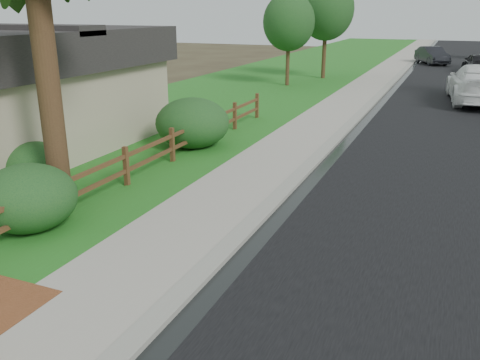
% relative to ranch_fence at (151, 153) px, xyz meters
% --- Properties ---
extents(ground, '(120.00, 120.00, 0.00)m').
position_rel_ranch_fence_xyz_m(ground, '(3.60, -6.40, -0.62)').
color(ground, '#3B3020').
extents(road, '(8.00, 90.00, 0.02)m').
position_rel_ranch_fence_xyz_m(road, '(8.20, 28.60, -0.61)').
color(road, black).
rests_on(road, ground).
extents(curb, '(0.40, 90.00, 0.12)m').
position_rel_ranch_fence_xyz_m(curb, '(4.00, 28.60, -0.56)').
color(curb, gray).
rests_on(curb, ground).
extents(wet_gutter, '(0.50, 90.00, 0.00)m').
position_rel_ranch_fence_xyz_m(wet_gutter, '(4.35, 28.60, -0.60)').
color(wet_gutter, black).
rests_on(wet_gutter, road).
extents(sidewalk, '(2.20, 90.00, 0.10)m').
position_rel_ranch_fence_xyz_m(sidewalk, '(2.70, 28.60, -0.57)').
color(sidewalk, '#ACA496').
rests_on(sidewalk, ground).
extents(grass_strip, '(1.60, 90.00, 0.06)m').
position_rel_ranch_fence_xyz_m(grass_strip, '(0.80, 28.60, -0.59)').
color(grass_strip, '#28631C').
rests_on(grass_strip, ground).
extents(lawn_near, '(9.00, 90.00, 0.04)m').
position_rel_ranch_fence_xyz_m(lawn_near, '(-4.40, 28.60, -0.60)').
color(lawn_near, '#28631C').
rests_on(lawn_near, ground).
extents(ranch_fence, '(0.12, 16.92, 1.10)m').
position_rel_ranch_fence_xyz_m(ranch_fence, '(0.00, 0.00, 0.00)').
color(ranch_fence, '#54311C').
rests_on(ranch_fence, ground).
extents(white_suv, '(3.30, 6.83, 1.92)m').
position_rel_ranch_fence_xyz_m(white_suv, '(8.81, 16.34, 0.36)').
color(white_suv, white).
rests_on(white_suv, road).
extents(dark_car_mid, '(2.38, 4.57, 1.48)m').
position_rel_ranch_fence_xyz_m(dark_car_mid, '(9.09, 30.11, 0.14)').
color(dark_car_mid, black).
rests_on(dark_car_mid, road).
extents(dark_car_far, '(3.24, 4.64, 1.45)m').
position_rel_ranch_fence_xyz_m(dark_car_far, '(5.60, 35.67, 0.13)').
color(dark_car_far, black).
rests_on(dark_car_far, road).
extents(boulder, '(1.46, 1.30, 0.80)m').
position_rel_ranch_fence_xyz_m(boulder, '(-0.30, 2.98, -0.22)').
color(boulder, brown).
rests_on(boulder, ground).
extents(shrub_a, '(2.01, 2.01, 1.22)m').
position_rel_ranch_fence_xyz_m(shrub_a, '(-2.18, -2.14, -0.01)').
color(shrub_a, '#17411E').
rests_on(shrub_a, ground).
extents(shrub_b, '(2.05, 2.05, 1.42)m').
position_rel_ranch_fence_xyz_m(shrub_b, '(-0.30, -4.30, 0.09)').
color(shrub_b, '#17411E').
rests_on(shrub_b, ground).
extents(shrub_d, '(3.07, 3.07, 1.69)m').
position_rel_ranch_fence_xyz_m(shrub_d, '(-0.30, 3.10, 0.23)').
color(shrub_d, '#17411E').
rests_on(shrub_d, ground).
extents(tree_near_left, '(3.09, 3.09, 5.47)m').
position_rel_ranch_fence_xyz_m(tree_near_left, '(-1.86, 18.43, 3.15)').
color(tree_near_left, '#3E2819').
rests_on(tree_near_left, ground).
extents(tree_mid_left, '(3.62, 3.62, 6.48)m').
position_rel_ranch_fence_xyz_m(tree_mid_left, '(-0.66, 22.65, 3.85)').
color(tree_mid_left, '#3E2819').
rests_on(tree_mid_left, ground).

